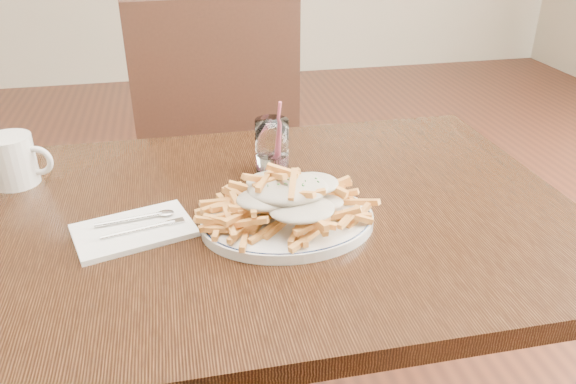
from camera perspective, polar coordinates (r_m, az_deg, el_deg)
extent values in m
cube|color=black|center=(1.07, -2.92, -2.67)|extent=(1.20, 0.80, 0.04)
cylinder|color=black|center=(1.62, -24.70, -9.78)|extent=(0.05, 0.05, 0.71)
cylinder|color=black|center=(1.71, 14.02, -5.66)|extent=(0.05, 0.05, 0.71)
cube|color=black|center=(1.94, -7.77, 3.81)|extent=(0.51, 0.51, 0.05)
cube|color=black|center=(1.64, -7.16, 9.97)|extent=(0.48, 0.08, 0.52)
cylinder|color=black|center=(2.27, -3.09, 0.53)|extent=(0.04, 0.04, 0.47)
cylinder|color=black|center=(2.22, -13.43, -0.84)|extent=(0.04, 0.04, 0.47)
cylinder|color=black|center=(1.92, -0.22, -4.87)|extent=(0.04, 0.04, 0.47)
cylinder|color=black|center=(1.87, -12.48, -6.66)|extent=(0.04, 0.04, 0.47)
torus|color=black|center=(1.00, 0.00, -2.77)|extent=(0.36, 0.36, 0.01)
ellipsoid|color=beige|center=(0.97, 0.00, 0.58)|extent=(0.21, 0.17, 0.03)
cube|color=white|center=(1.02, -15.39, -3.77)|extent=(0.23, 0.18, 0.01)
cylinder|color=white|center=(1.19, -1.63, 4.74)|extent=(0.07, 0.07, 0.11)
cylinder|color=white|center=(1.20, -1.61, 3.10)|extent=(0.06, 0.06, 0.04)
cylinder|color=#D2506D|center=(1.19, -1.17, 5.94)|extent=(0.02, 0.04, 0.15)
cylinder|color=white|center=(1.26, -26.24, 2.90)|extent=(0.09, 0.09, 0.10)
torus|color=white|center=(1.24, -24.09, 2.92)|extent=(0.06, 0.03, 0.06)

